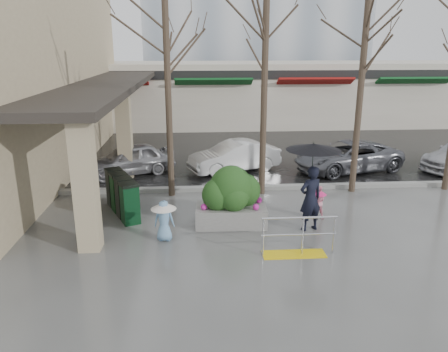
{
  "coord_description": "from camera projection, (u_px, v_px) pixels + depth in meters",
  "views": [
    {
      "loc": [
        -1.15,
        -11.06,
        5.1
      ],
      "look_at": [
        -0.29,
        1.5,
        1.3
      ],
      "focal_mm": 35.0,
      "sensor_mm": 36.0,
      "label": 1
    }
  ],
  "objects": [
    {
      "name": "car_c",
      "position": [
        348.0,
        156.0,
        18.22
      ],
      "size": [
        4.93,
        3.24,
        1.26
      ],
      "primitive_type": "imported",
      "rotation": [
        0.0,
        0.0,
        -1.3
      ],
      "color": "slate",
      "rests_on": "ground"
    },
    {
      "name": "street_asphalt",
      "position": [
        210.0,
        115.0,
        33.13
      ],
      "size": [
        120.0,
        36.0,
        0.01
      ],
      "primitive_type": "cube",
      "color": "black",
      "rests_on": "ground"
    },
    {
      "name": "storefront_row",
      "position": [
        242.0,
        93.0,
        28.82
      ],
      "size": [
        34.0,
        6.74,
        4.0
      ],
      "color": "beige",
      "rests_on": "ground"
    },
    {
      "name": "planter",
      "position": [
        231.0,
        197.0,
        12.67
      ],
      "size": [
        2.09,
        1.21,
        1.79
      ],
      "rotation": [
        0.0,
        0.0,
        -0.04
      ],
      "color": "gray",
      "rests_on": "ground"
    },
    {
      "name": "news_boxes",
      "position": [
        122.0,
        195.0,
        13.56
      ],
      "size": [
        1.37,
        2.24,
        1.24
      ],
      "rotation": [
        0.0,
        0.0,
        0.42
      ],
      "color": "#0C351A",
      "rests_on": "ground"
    },
    {
      "name": "near_building",
      "position": [
        3.0,
        72.0,
        18.02
      ],
      "size": [
        6.0,
        18.0,
        8.0
      ],
      "primitive_type": "cube",
      "color": "tan",
      "rests_on": "ground"
    },
    {
      "name": "pillar_back",
      "position": [
        125.0,
        134.0,
        17.09
      ],
      "size": [
        0.55,
        0.55,
        3.5
      ],
      "primitive_type": "cube",
      "color": "tan",
      "rests_on": "ground"
    },
    {
      "name": "car_a",
      "position": [
        129.0,
        159.0,
        17.73
      ],
      "size": [
        3.99,
        2.81,
        1.26
      ],
      "primitive_type": "imported",
      "rotation": [
        0.0,
        0.0,
        -1.17
      ],
      "color": "#A09FA4",
      "rests_on": "ground"
    },
    {
      "name": "ground",
      "position": [
        238.0,
        236.0,
        12.11
      ],
      "size": [
        120.0,
        120.0,
        0.0
      ],
      "primitive_type": "plane",
      "color": "#51514F",
      "rests_on": "ground"
    },
    {
      "name": "tree_west",
      "position": [
        166.0,
        45.0,
        13.95
      ],
      "size": [
        3.2,
        3.2,
        6.8
      ],
      "color": "#382B21",
      "rests_on": "ground"
    },
    {
      "name": "tree_midwest",
      "position": [
        266.0,
        40.0,
        14.12
      ],
      "size": [
        3.2,
        3.2,
        7.0
      ],
      "color": "#382B21",
      "rests_on": "ground"
    },
    {
      "name": "curb",
      "position": [
        227.0,
        188.0,
        15.91
      ],
      "size": [
        120.0,
        0.3,
        0.15
      ],
      "primitive_type": "cube",
      "color": "gray",
      "rests_on": "ground"
    },
    {
      "name": "pillar_front",
      "position": [
        85.0,
        185.0,
        10.88
      ],
      "size": [
        0.55,
        0.55,
        3.5
      ],
      "primitive_type": "cube",
      "color": "tan",
      "rests_on": "ground"
    },
    {
      "name": "child_blue",
      "position": [
        164.0,
        217.0,
        11.67
      ],
      "size": [
        0.69,
        0.69,
        1.13
      ],
      "rotation": [
        0.0,
        0.0,
        3.06
      ],
      "color": "#6F9DC6",
      "rests_on": "ground"
    },
    {
      "name": "handrail",
      "position": [
        297.0,
        241.0,
        10.95
      ],
      "size": [
        1.9,
        0.5,
        1.03
      ],
      "color": "yellow",
      "rests_on": "ground"
    },
    {
      "name": "canopy_slab",
      "position": [
        107.0,
        81.0,
        18.4
      ],
      "size": [
        2.8,
        18.0,
        0.25
      ],
      "primitive_type": "cube",
      "color": "#2D2823",
      "rests_on": "pillar_front"
    },
    {
      "name": "child_pink",
      "position": [
        317.0,
        200.0,
        13.26
      ],
      "size": [
        0.58,
        0.53,
        1.03
      ],
      "rotation": [
        0.0,
        0.0,
        2.9
      ],
      "color": "pink",
      "rests_on": "ground"
    },
    {
      "name": "tree_mideast",
      "position": [
        364.0,
        52.0,
        14.44
      ],
      "size": [
        3.2,
        3.2,
        6.5
      ],
      "color": "#382B21",
      "rests_on": "ground"
    },
    {
      "name": "car_b",
      "position": [
        234.0,
        156.0,
        18.18
      ],
      "size": [
        4.05,
        2.61,
        1.26
      ],
      "primitive_type": "imported",
      "rotation": [
        0.0,
        0.0,
        -1.21
      ],
      "color": "silver",
      "rests_on": "ground"
    },
    {
      "name": "woman",
      "position": [
        312.0,
        178.0,
        12.1
      ],
      "size": [
        1.52,
        1.52,
        2.57
      ],
      "rotation": [
        0.0,
        0.0,
        3.48
      ],
      "color": "black",
      "rests_on": "ground"
    }
  ]
}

